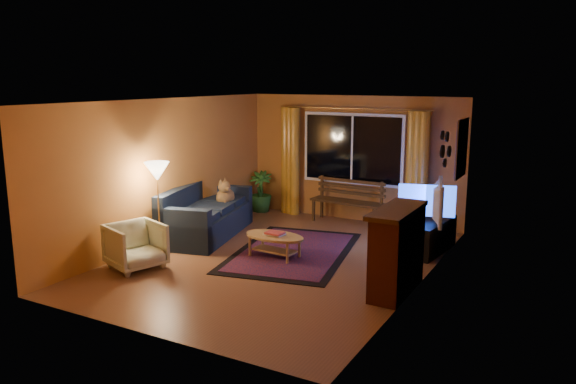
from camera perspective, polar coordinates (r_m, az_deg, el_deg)
The scene contains 22 objects.
floor at distance 8.97m, azimuth -0.93°, elevation -6.98°, with size 4.50×6.00×0.02m, color brown.
ceiling at distance 8.52m, azimuth -0.99°, elevation 9.31°, with size 4.50×6.00×0.02m, color white.
wall_back at distance 11.33m, azimuth 6.63°, elevation 3.39°, with size 4.50×0.02×2.50m, color #BD7532.
wall_left at distance 9.96m, azimuth -12.33°, elevation 2.08°, with size 0.02×6.00×2.50m, color #BD7532.
wall_right at distance 7.81m, azimuth 13.60°, elevation -0.55°, with size 0.02×6.00×2.50m, color #BD7532.
window at distance 11.25m, azimuth 6.53°, elevation 4.36°, with size 2.00×0.02×1.30m, color black.
curtain_rod at distance 11.13m, azimuth 6.54°, elevation 8.43°, with size 0.03×0.03×3.20m, color #BF8C3F.
curtain_left at distance 11.81m, azimuth 0.30°, elevation 3.16°, with size 0.36×0.36×2.24m, color orange.
curtain_right at distance 10.80m, azimuth 13.00°, elevation 2.07°, with size 0.36×0.36×2.24m, color orange.
bench at distance 11.17m, azimuth 5.97°, elevation -2.10°, with size 1.46×0.43×0.44m, color #36200D.
potted_plant at distance 12.09m, azimuth -2.82°, elevation 0.06°, with size 0.49×0.49×0.87m, color #235B1E.
sofa at distance 10.32m, azimuth -8.22°, elevation -1.91°, with size 0.98×2.28×0.92m, color #182233.
dog at distance 10.65m, azimuth -6.38°, elevation -0.30°, with size 0.28×0.39×0.43m, color #9F7441, non-canonical shape.
armchair at distance 8.80m, azimuth -15.22°, elevation -5.09°, with size 0.75×0.70×0.77m, color beige.
floor_lamp at distance 9.35m, azimuth -13.00°, elevation -1.62°, with size 0.25×0.25×1.52m, color #BF8C3F.
rug at distance 9.35m, azimuth 0.47°, elevation -6.08°, with size 1.79×2.82×0.02m, color maroon.
coffee_table at distance 9.04m, azimuth -1.37°, elevation -5.53°, with size 1.03×1.03×0.37m, color #B38748.
tv_console at distance 9.61m, azimuth 14.32°, elevation -4.39°, with size 0.42×1.27×0.53m, color black.
television at distance 9.46m, azimuth 14.50°, elevation -0.91°, with size 1.15×0.15×0.66m, color black.
fireplace at distance 7.67m, azimuth 11.03°, elevation -6.07°, with size 0.40×1.20×1.10m, color maroon.
mirror_cluster at distance 8.98m, azimuth 15.68°, elevation 4.45°, with size 0.06×0.60×0.56m, color black, non-canonical shape.
painting at distance 10.11m, azimuth 17.21°, elevation 4.26°, with size 0.04×0.76×0.96m, color #D85A22.
Camera 1 is at (4.23, -7.38, 2.84)m, focal length 35.00 mm.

